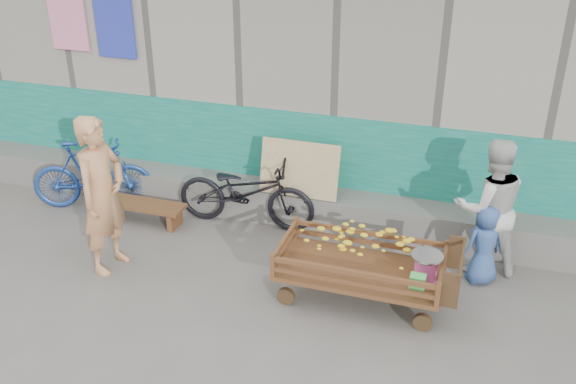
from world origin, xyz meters
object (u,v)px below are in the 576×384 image
(banana_cart, at_px, (358,256))
(bench, at_px, (143,208))
(child, at_px, (484,245))
(bicycle_dark, at_px, (246,192))
(woman, at_px, (489,208))
(bicycle_blue, at_px, (92,175))
(vendor_man, at_px, (103,195))

(banana_cart, xyz_separation_m, bench, (-2.98, 0.80, -0.34))
(child, height_order, bicycle_dark, bicycle_dark)
(child, xyz_separation_m, bicycle_dark, (-2.93, 0.40, 0.00))
(woman, height_order, bicycle_blue, woman)
(bench, relative_size, vendor_man, 0.61)
(bicycle_dark, relative_size, bicycle_blue, 1.12)
(vendor_man, distance_m, woman, 4.24)
(woman, distance_m, child, 0.41)
(banana_cart, height_order, child, child)
(banana_cart, relative_size, bicycle_dark, 1.05)
(bench, height_order, child, child)
(woman, xyz_separation_m, bicycle_dark, (-2.93, 0.17, -0.34))
(bench, relative_size, woman, 0.69)
(vendor_man, bearing_deg, bicycle_blue, 45.87)
(woman, relative_size, bicycle_blue, 1.01)
(banana_cart, height_order, bench, banana_cart)
(banana_cart, bearing_deg, bicycle_blue, 165.59)
(bicycle_blue, bearing_deg, banana_cart, -125.30)
(banana_cart, distance_m, bicycle_blue, 3.93)
(woman, height_order, bicycle_dark, woman)
(banana_cart, xyz_separation_m, vendor_man, (-2.82, -0.23, 0.37))
(bench, xyz_separation_m, vendor_man, (0.16, -1.03, 0.71))
(bench, distance_m, child, 4.23)
(banana_cart, xyz_separation_m, bicycle_dark, (-1.69, 1.15, -0.07))
(bicycle_dark, xyz_separation_m, bicycle_blue, (-2.12, -0.17, 0.01))
(bench, distance_m, vendor_man, 1.26)
(bicycle_blue, bearing_deg, child, -113.44)
(vendor_man, bearing_deg, bicycle_dark, -32.57)
(banana_cart, height_order, woman, woman)
(bicycle_dark, bearing_deg, bicycle_blue, 91.47)
(banana_cart, relative_size, child, 2.01)
(woman, bearing_deg, bicycle_dark, -22.67)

